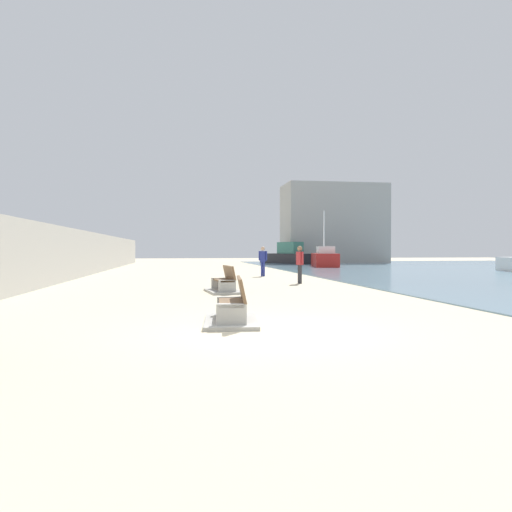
{
  "coord_description": "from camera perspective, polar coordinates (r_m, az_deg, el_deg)",
  "views": [
    {
      "loc": [
        -1.57,
        -8.93,
        1.56
      ],
      "look_at": [
        2.01,
        13.71,
        1.26
      ],
      "focal_mm": 33.14,
      "sensor_mm": 36.0,
      "label": 1
    }
  ],
  "objects": [
    {
      "name": "bench_near",
      "position": [
        10.13,
        -2.91,
        -6.78
      ],
      "size": [
        1.28,
        2.19,
        0.98
      ],
      "color": "#ADAAA3",
      "rests_on": "ground"
    },
    {
      "name": "person_walking",
      "position": [
        27.74,
        0.84,
        -0.35
      ],
      "size": [
        0.47,
        0.31,
        1.75
      ],
      "color": "navy",
      "rests_on": "ground"
    },
    {
      "name": "bench_far",
      "position": [
        17.38,
        -3.9,
        -3.63
      ],
      "size": [
        1.34,
        2.22,
        0.98
      ],
      "color": "#ADAAA3",
      "rests_on": "ground"
    },
    {
      "name": "harbor_building",
      "position": [
        57.95,
        9.34,
        3.84
      ],
      "size": [
        12.0,
        6.0,
        9.39
      ],
      "primitive_type": "cube",
      "color": "#9E9E99",
      "rests_on": "ground"
    },
    {
      "name": "person_standing",
      "position": [
        21.86,
        5.31,
        -0.67
      ],
      "size": [
        0.29,
        0.5,
        1.74
      ],
      "color": "#333338",
      "rests_on": "ground"
    },
    {
      "name": "seawall",
      "position": [
        27.58,
        -21.42,
        0.24
      ],
      "size": [
        0.8,
        64.0,
        2.68
      ],
      "primitive_type": "cube",
      "color": "#ADAAA3",
      "rests_on": "ground"
    },
    {
      "name": "boat_outer",
      "position": [
        44.26,
        8.26,
        -0.27
      ],
      "size": [
        3.56,
        7.75,
        5.2
      ],
      "color": "red",
      "rests_on": "water_bay"
    },
    {
      "name": "ground_plane",
      "position": [
        27.02,
        -5.66,
        -2.56
      ],
      "size": [
        120.0,
        120.0,
        0.0
      ],
      "primitive_type": "plane",
      "color": "beige"
    },
    {
      "name": "boat_nearest",
      "position": [
        52.95,
        3.62,
        0.04
      ],
      "size": [
        4.41,
        7.9,
        2.38
      ],
      "color": "black",
      "rests_on": "water_bay"
    }
  ]
}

